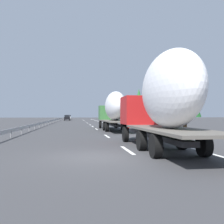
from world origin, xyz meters
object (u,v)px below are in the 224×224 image
(truck_trailing, at_px, (162,98))
(car_black_suv, at_px, (67,118))
(truck_lead, at_px, (114,109))
(car_silver_hatch, at_px, (69,117))
(road_sign, at_px, (113,114))

(truck_trailing, height_order, car_black_suv, truck_trailing)
(truck_lead, xyz_separation_m, car_black_suv, (55.97, 7.23, -1.62))
(truck_lead, bearing_deg, truck_trailing, -180.00)
(truck_lead, bearing_deg, car_silver_hatch, 5.52)
(truck_trailing, distance_m, car_silver_hatch, 92.90)
(truck_lead, height_order, truck_trailing, truck_trailing)
(car_silver_hatch, relative_size, road_sign, 1.45)
(road_sign, bearing_deg, truck_trailing, 175.48)
(car_black_suv, distance_m, car_silver_hatch, 19.14)
(truck_lead, distance_m, truck_trailing, 17.49)
(truck_trailing, bearing_deg, car_black_suv, 5.62)
(truck_trailing, relative_size, car_black_suv, 2.57)
(truck_lead, relative_size, truck_trailing, 1.18)
(truck_trailing, relative_size, road_sign, 4.07)
(car_black_suv, distance_m, road_sign, 35.83)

